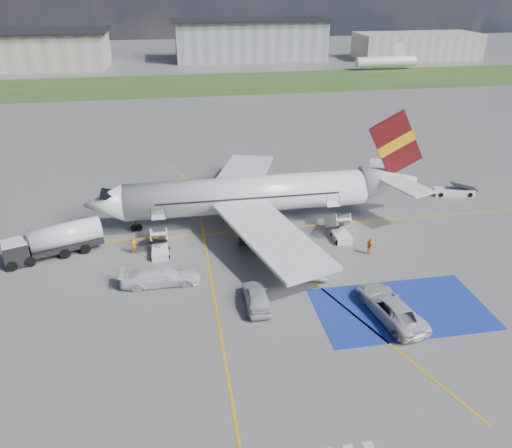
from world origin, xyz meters
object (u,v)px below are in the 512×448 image
object	(u,v)px
car_silver_b	(318,265)
van_white_a	(391,304)
airliner	(261,194)
gpu_cart	(83,234)
fuel_tanker	(54,243)
van_white_b	(160,274)
car_silver_a	(256,297)
belt_loader	(454,192)

from	to	relation	value
car_silver_b	van_white_a	size ratio (longest dim) A/B	0.75
airliner	gpu_cart	world-z (taller)	airliner
gpu_cart	van_white_a	size ratio (longest dim) A/B	0.45
fuel_tanker	van_white_b	distance (m)	12.29
car_silver_a	van_white_a	world-z (taller)	van_white_a
airliner	gpu_cart	xyz separation A→B (m)	(-18.74, -1.40, -2.55)
car_silver_b	gpu_cart	bearing A→B (deg)	-9.06
airliner	car_silver_b	distance (m)	12.06
gpu_cart	car_silver_a	xyz separation A→B (m)	(15.59, -14.08, 0.00)
gpu_cart	van_white_b	world-z (taller)	van_white_b
car_silver_b	airliner	bearing A→B (deg)	-58.45
car_silver_a	car_silver_b	bearing A→B (deg)	-146.73
belt_loader	car_silver_a	bearing A→B (deg)	-136.57
airliner	van_white_a	xyz separation A→B (m)	(7.19, -18.72, -2.30)
fuel_tanker	van_white_b	bearing A→B (deg)	-54.63
airliner	car_silver_a	distance (m)	16.00
belt_loader	gpu_cart	bearing A→B (deg)	-164.00
fuel_tanker	car_silver_b	world-z (taller)	fuel_tanker
belt_loader	van_white_b	distance (m)	38.92
van_white_a	van_white_b	size ratio (longest dim) A/B	1.12
airliner	car_silver_b	bearing A→B (deg)	-73.50
airliner	belt_loader	distance (m)	25.62
fuel_tanker	car_silver_a	distance (m)	21.36
gpu_cart	belt_loader	world-z (taller)	gpu_cart
van_white_a	van_white_b	xyz separation A→B (m)	(-18.17, 7.83, -0.07)
belt_loader	van_white_a	distance (m)	28.55
car_silver_b	van_white_b	size ratio (longest dim) A/B	0.84
airliner	van_white_b	bearing A→B (deg)	-135.27
airliner	van_white_a	world-z (taller)	airliner
car_silver_a	van_white_b	distance (m)	9.09
car_silver_b	van_white_a	xyz separation A→B (m)	(3.84, -7.44, 0.37)
car_silver_b	van_white_a	world-z (taller)	van_white_a
airliner	belt_loader	xyz separation A→B (m)	(25.21, 3.41, -3.00)
fuel_tanker	van_white_a	bearing A→B (deg)	-47.51
fuel_tanker	van_white_a	distance (m)	31.92
airliner	gpu_cart	bearing A→B (deg)	-175.74
belt_loader	car_silver_b	distance (m)	26.35
belt_loader	van_white_b	bearing A→B (deg)	-148.69
gpu_cart	car_silver_a	size ratio (longest dim) A/B	0.52
van_white_a	van_white_b	distance (m)	19.79
fuel_tanker	van_white_b	world-z (taller)	fuel_tanker
fuel_tanker	gpu_cart	xyz separation A→B (m)	(2.33, 2.47, -0.45)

